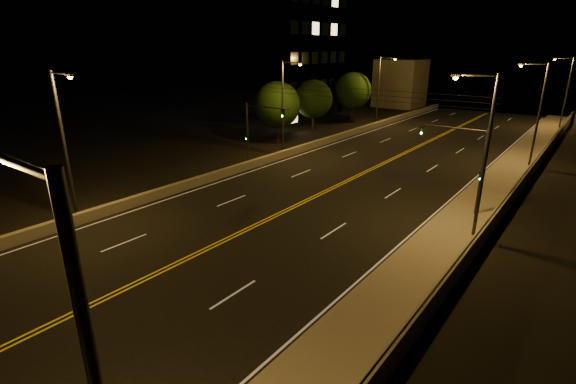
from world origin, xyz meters
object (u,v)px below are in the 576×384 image
Objects in this scene: streetlight_5 at (285,103)px; tree_2 at (353,91)px; traffic_signal_right at (467,160)px; streetlight_3 at (565,89)px; streetlight_1 at (482,149)px; tree_0 at (277,105)px; traffic_signal_left at (255,128)px; streetlight_2 at (537,109)px; tree_1 at (314,99)px; streetlight_6 at (380,87)px; building_tower at (255,17)px; streetlight_4 at (65,139)px.

streetlight_5 reaches higher than tree_2.
streetlight_3 is at bearing 87.85° from traffic_signal_right.
streetlight_1 is at bearing -51.03° from tree_2.
traffic_signal_left is at bearing -61.98° from tree_0.
streetlight_5 is 1.29× the size of tree_2.
traffic_signal_left is at bearing 180.00° from traffic_signal_right.
streetlight_2 is 1.58× the size of traffic_signal_right.
tree_1 is 0.92× the size of tree_2.
traffic_signal_left is (-18.81, 0.00, 0.00)m from traffic_signal_right.
streetlight_6 is 1.40× the size of tree_1.
building_tower is 4.23× the size of tree_2.
streetlight_5 is (-21.47, -34.89, 0.00)m from streetlight_3.
streetlight_1 is 1.40× the size of tree_1.
tree_0 is at bearing -41.64° from building_tower.
streetlight_2 is 42.23m from building_tower.
tree_0 is at bearing -88.59° from tree_2.
tree_1 is (-1.05, 9.11, -0.25)m from tree_0.
streetlight_3 is 1.00× the size of streetlight_4.
streetlight_3 is 1.00× the size of streetlight_5.
tree_1 is at bearing -140.48° from streetlight_3.
streetlight_1 and streetlight_2 have the same top height.
tree_0 is at bearing -102.37° from streetlight_6.
streetlight_1 reaches higher than traffic_signal_right.
streetlight_4 is 45.03m from building_tower.
building_tower is at bearing -156.36° from streetlight_3.
streetlight_5 is 22.38m from streetlight_6.
streetlight_6 is 0.31× the size of building_tower.
streetlight_4 is 16.68m from traffic_signal_left.
traffic_signal_right is 0.82× the size of tree_2.
tree_1 is (13.92, -4.20, -10.92)m from building_tower.
traffic_signal_left is (1.13, 16.56, -1.69)m from streetlight_4.
streetlight_1 is 1.29× the size of tree_2.
streetlight_1 reaches higher than traffic_signal_left.
streetlight_6 reaches higher than tree_2.
streetlight_4 is (-21.47, -57.37, 0.00)m from streetlight_3.
streetlight_1 is at bearing -40.17° from tree_1.
streetlight_4 is at bearing -90.00° from streetlight_6.
traffic_signal_left is at bearing -116.49° from streetlight_3.
building_tower reaches higher than tree_0.
streetlight_1 is 1.00× the size of streetlight_5.
building_tower is (-40.51, 6.94, 9.70)m from streetlight_2.
traffic_signal_right is 0.19× the size of building_tower.
streetlight_6 is at bearing 92.29° from traffic_signal_left.
streetlight_2 is 23.78m from streetlight_5.
streetlight_3 is at bearing 23.64° from building_tower.
tree_1 reaches higher than traffic_signal_right.
streetlight_6 is at bearing 15.34° from building_tower.
tree_2 reaches higher than traffic_signal_right.
streetlight_2 is 26.34m from tree_0.
tree_1 is at bearing 96.60° from tree_0.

